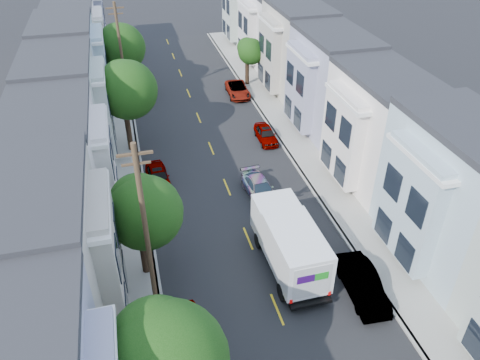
% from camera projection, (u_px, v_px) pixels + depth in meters
% --- Properties ---
extents(ground, '(160.00, 160.00, 0.00)m').
position_uv_depth(ground, '(277.00, 309.00, 25.38)').
color(ground, black).
rests_on(ground, ground).
extents(road_slab, '(12.00, 70.00, 0.02)m').
position_uv_depth(road_slab, '(219.00, 166.00, 37.42)').
color(road_slab, black).
rests_on(road_slab, ground).
extents(curb_left, '(0.30, 70.00, 0.15)m').
position_uv_depth(curb_left, '(142.00, 176.00, 36.14)').
color(curb_left, gray).
rests_on(curb_left, ground).
extents(curb_right, '(0.30, 70.00, 0.15)m').
position_uv_depth(curb_right, '(290.00, 156.00, 38.63)').
color(curb_right, gray).
rests_on(curb_right, ground).
extents(sidewalk_left, '(2.60, 70.00, 0.15)m').
position_uv_depth(sidewalk_left, '(125.00, 178.00, 35.87)').
color(sidewalk_left, gray).
rests_on(sidewalk_left, ground).
extents(sidewalk_right, '(2.60, 70.00, 0.15)m').
position_uv_depth(sidewalk_right, '(305.00, 154.00, 38.90)').
color(sidewalk_right, gray).
rests_on(sidewalk_right, ground).
extents(centerline, '(0.12, 70.00, 0.01)m').
position_uv_depth(centerline, '(219.00, 167.00, 37.43)').
color(centerline, gold).
rests_on(centerline, ground).
extents(townhouse_row_left, '(5.00, 70.00, 8.50)m').
position_uv_depth(townhouse_row_left, '(74.00, 186.00, 35.12)').
color(townhouse_row_left, white).
rests_on(townhouse_row_left, ground).
extents(townhouse_row_right, '(5.00, 70.00, 8.50)m').
position_uv_depth(townhouse_row_right, '(347.00, 149.00, 39.73)').
color(townhouse_row_right, white).
rests_on(townhouse_row_right, ground).
extents(tree_c, '(4.16, 4.16, 6.47)m').
position_uv_depth(tree_c, '(144.00, 213.00, 25.33)').
color(tree_c, black).
rests_on(tree_c, ground).
extents(tree_d, '(4.70, 4.70, 7.76)m').
position_uv_depth(tree_d, '(126.00, 90.00, 36.64)').
color(tree_d, black).
rests_on(tree_d, ground).
extents(tree_e, '(4.70, 4.70, 7.46)m').
position_uv_depth(tree_e, '(121.00, 48.00, 46.17)').
color(tree_e, black).
rests_on(tree_e, ground).
extents(tree_far_r, '(2.78, 2.78, 5.08)m').
position_uv_depth(tree_far_r, '(250.00, 52.00, 49.42)').
color(tree_far_r, black).
rests_on(tree_far_r, ground).
extents(utility_pole_near, '(1.60, 0.26, 10.00)m').
position_uv_depth(utility_pole_near, '(146.00, 232.00, 22.80)').
color(utility_pole_near, '#42301E').
rests_on(utility_pole_near, ground).
extents(utility_pole_far, '(1.60, 0.26, 10.00)m').
position_uv_depth(utility_pole_far, '(122.00, 57.00, 43.69)').
color(utility_pole_far, '#42301E').
rests_on(utility_pole_far, ground).
extents(fedex_truck, '(2.67, 6.93, 3.32)m').
position_uv_depth(fedex_truck, '(289.00, 243.00, 27.11)').
color(fedex_truck, silver).
rests_on(fedex_truck, ground).
extents(lead_sedan, '(2.11, 4.32, 1.26)m').
position_uv_depth(lead_sedan, '(260.00, 188.00, 33.80)').
color(lead_sedan, black).
rests_on(lead_sedan, ground).
extents(parked_left_c, '(1.47, 3.83, 1.24)m').
position_uv_depth(parked_left_c, '(189.00, 331.00, 23.44)').
color(parked_left_c, '#AAADB6').
rests_on(parked_left_c, ground).
extents(parked_left_d, '(1.86, 4.22, 1.34)m').
position_uv_depth(parked_left_d, '(158.00, 176.00, 35.03)').
color(parked_left_d, '#581712').
rests_on(parked_left_d, ground).
extents(parked_right_b, '(1.88, 4.64, 1.52)m').
position_uv_depth(parked_right_b, '(362.00, 284.00, 25.90)').
color(parked_right_b, silver).
rests_on(parked_right_b, ground).
extents(parked_right_c, '(1.60, 3.95, 1.27)m').
position_uv_depth(parked_right_c, '(266.00, 134.00, 40.59)').
color(parked_right_c, black).
rests_on(parked_right_c, ground).
extents(parked_right_d, '(2.34, 4.66, 1.26)m').
position_uv_depth(parked_right_d, '(238.00, 90.00, 48.67)').
color(parked_right_d, '#0B073D').
rests_on(parked_right_d, ground).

